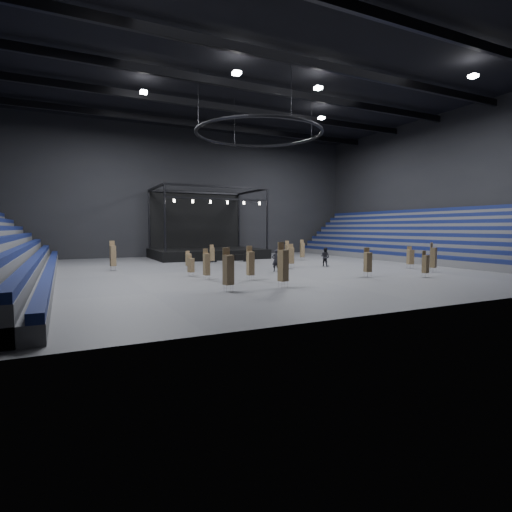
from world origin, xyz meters
name	(u,v)px	position (x,y,z in m)	size (l,w,h in m)	color
floor	(259,269)	(0.00, 0.00, 0.00)	(50.00, 50.00, 0.00)	#464548
ceiling	(259,80)	(0.00, 0.00, 18.00)	(50.00, 42.00, 0.20)	black
wall_back	(194,193)	(0.00, 21.00, 9.00)	(50.00, 0.20, 18.00)	black
wall_front	(448,125)	(0.00, -21.00, 9.00)	(50.00, 0.20, 18.00)	black
wall_right	(440,187)	(25.00, 0.00, 9.00)	(0.20, 42.00, 18.00)	black
bleachers_right	(426,246)	(22.94, 0.00, 1.73)	(7.20, 40.00, 6.40)	#4C4D4F
stage	(205,247)	(0.00, 16.24, 1.45)	(14.00, 10.00, 9.20)	black
truss_ring	(259,133)	(0.00, 0.00, 13.00)	(12.30, 12.30, 5.15)	black
roof_girders	(259,88)	(0.00, 0.00, 17.20)	(49.00, 30.35, 0.70)	black
floodlights	(279,81)	(0.00, -4.00, 16.60)	(28.60, 16.60, 0.25)	white
flight_case_left	(210,258)	(-1.84, 9.00, 0.46)	(1.37, 0.68, 0.91)	black
flight_case_mid	(249,258)	(2.70, 8.15, 0.44)	(1.33, 0.66, 0.89)	black
flight_case_right	(239,257)	(2.19, 9.83, 0.38)	(1.14, 0.57, 0.76)	black
chair_stack_0	(113,255)	(-13.04, 4.40, 1.41)	(0.56, 0.56, 2.78)	silver
chair_stack_1	(410,257)	(13.34, -6.46, 1.18)	(0.63, 0.63, 2.19)	silver
chair_stack_2	(188,259)	(-6.40, 2.34, 0.96)	(0.49, 0.49, 1.78)	silver
chair_stack_3	(291,255)	(3.14, -0.86, 1.27)	(0.67, 0.67, 2.40)	silver
chair_stack_4	(433,257)	(12.84, -9.56, 1.35)	(0.59, 0.59, 2.66)	silver
chair_stack_5	(228,269)	(-8.02, -11.95, 1.42)	(0.64, 0.64, 2.75)	silver
chair_stack_6	(191,265)	(-7.83, -3.30, 0.96)	(0.55, 0.55, 1.77)	silver
chair_stack_7	(302,250)	(9.35, 6.81, 1.30)	(0.56, 0.56, 2.55)	silver
chair_stack_8	(212,254)	(-2.38, 6.85, 1.12)	(0.50, 0.50, 2.13)	silver
chair_stack_9	(207,264)	(-7.37, -5.88, 1.22)	(0.47, 0.47, 2.40)	silver
chair_stack_10	(250,263)	(-4.46, -7.58, 1.34)	(0.48, 0.48, 2.62)	silver
chair_stack_11	(283,265)	(-4.13, -11.98, 1.54)	(0.64, 0.64, 3.04)	silver
chair_stack_12	(368,262)	(4.98, -9.85, 1.24)	(0.57, 0.57, 2.38)	silver
chair_stack_13	(425,263)	(9.08, -11.99, 1.11)	(0.44, 0.44, 2.14)	silver
chair_stack_14	(288,251)	(6.99, 6.35, 1.27)	(0.53, 0.53, 2.45)	silver
man_center	(276,260)	(0.28, -2.95, 1.01)	(0.73, 0.48, 2.01)	black
crew_member	(325,257)	(7.24, -0.89, 0.98)	(0.95, 0.74, 1.95)	black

